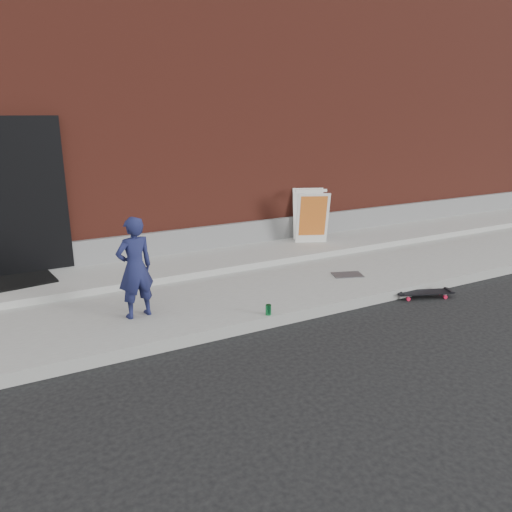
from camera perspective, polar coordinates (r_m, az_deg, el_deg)
ground at (r=6.34m, az=3.47°, el=-7.85°), size 80.00×80.00×0.00m
sidewalk at (r=7.54m, az=-2.46°, el=-3.21°), size 20.00×3.00×0.15m
apron at (r=8.28m, az=-5.17°, el=-0.55°), size 20.00×1.20×0.10m
building at (r=12.30m, az=-14.17°, el=15.39°), size 20.00×8.10×5.00m
child at (r=6.16m, az=-13.67°, el=-1.31°), size 0.50×0.38×1.25m
skateboard at (r=7.58m, az=18.69°, el=-4.00°), size 0.82×0.47×0.09m
pizza_sign at (r=9.25m, az=6.27°, el=4.61°), size 0.80×0.86×0.97m
soda_can at (r=6.22m, az=1.42°, el=-6.16°), size 0.08×0.08×0.13m
doormat at (r=7.89m, az=-25.62°, el=-2.52°), size 1.04×0.89×0.03m
utility_plate at (r=7.82m, az=10.41°, el=-2.12°), size 0.52×0.42×0.01m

